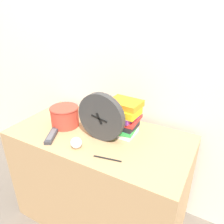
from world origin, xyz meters
TOP-DOWN VIEW (x-y plane):
  - wall_back at (0.00, 0.65)m, footprint 6.00×0.04m
  - desk at (0.00, 0.29)m, footprint 1.14×0.58m
  - desk_clock at (0.04, 0.25)m, footprint 0.29×0.05m
  - book_stack at (0.11, 0.38)m, footprint 0.24×0.21m
  - basket at (-0.26, 0.28)m, footprint 0.19×0.19m
  - tv_remote at (-0.23, 0.12)m, footprint 0.11×0.17m
  - crumpled_paper_ball at (-0.03, 0.11)m, footprint 0.07×0.07m
  - pen at (0.17, 0.10)m, footprint 0.15×0.04m

SIDE VIEW (x-z plane):
  - desk at x=0.00m, z-range 0.00..0.73m
  - pen at x=0.17m, z-range 0.73..0.74m
  - tv_remote at x=-0.23m, z-range 0.73..0.75m
  - crumpled_paper_ball at x=-0.03m, z-range 0.73..0.79m
  - basket at x=-0.26m, z-range 0.73..0.87m
  - book_stack at x=0.11m, z-range 0.73..0.94m
  - desk_clock at x=0.04m, z-range 0.73..1.02m
  - wall_back at x=0.00m, z-range 0.00..2.40m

